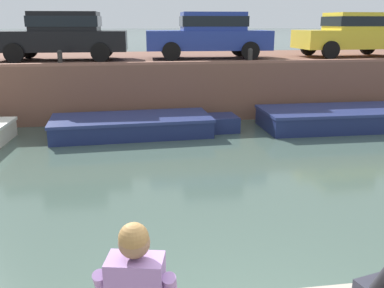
{
  "coord_description": "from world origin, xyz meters",
  "views": [
    {
      "loc": [
        -0.92,
        -2.94,
        2.97
      ],
      "look_at": [
        0.04,
        3.44,
        1.12
      ],
      "focal_mm": 40.0,
      "sensor_mm": 36.0,
      "label": 1
    }
  ],
  "objects_px": {
    "boat_moored_central_navy": "(139,125)",
    "car_left_inner_black": "(63,34)",
    "car_right_inner_yellow": "(353,33)",
    "mooring_bollard_mid": "(60,57)",
    "car_centre_blue": "(210,33)",
    "mooring_bollard_east": "(250,55)",
    "boat_moored_east_navy": "(352,118)"
  },
  "relations": [
    {
      "from": "boat_moored_east_navy",
      "to": "mooring_bollard_mid",
      "type": "bearing_deg",
      "value": 168.69
    },
    {
      "from": "car_centre_blue",
      "to": "mooring_bollard_east",
      "type": "height_order",
      "value": "car_centre_blue"
    },
    {
      "from": "mooring_bollard_mid",
      "to": "car_left_inner_black",
      "type": "bearing_deg",
      "value": 93.35
    },
    {
      "from": "boat_moored_central_navy",
      "to": "mooring_bollard_east",
      "type": "bearing_deg",
      "value": 24.35
    },
    {
      "from": "car_right_inner_yellow",
      "to": "mooring_bollard_mid",
      "type": "bearing_deg",
      "value": -169.46
    },
    {
      "from": "boat_moored_central_navy",
      "to": "car_centre_blue",
      "type": "bearing_deg",
      "value": 53.25
    },
    {
      "from": "boat_moored_east_navy",
      "to": "car_left_inner_black",
      "type": "height_order",
      "value": "car_left_inner_black"
    },
    {
      "from": "boat_moored_east_navy",
      "to": "mooring_bollard_mid",
      "type": "height_order",
      "value": "mooring_bollard_mid"
    },
    {
      "from": "boat_moored_east_navy",
      "to": "car_left_inner_black",
      "type": "xyz_separation_m",
      "value": [
        -8.45,
        3.53,
        2.32
      ]
    },
    {
      "from": "boat_moored_central_navy",
      "to": "car_left_inner_black",
      "type": "relative_size",
      "value": 1.2
    },
    {
      "from": "boat_moored_central_navy",
      "to": "car_left_inner_black",
      "type": "height_order",
      "value": "car_left_inner_black"
    },
    {
      "from": "car_right_inner_yellow",
      "to": "mooring_bollard_mid",
      "type": "height_order",
      "value": "car_right_inner_yellow"
    },
    {
      "from": "car_centre_blue",
      "to": "boat_moored_central_navy",
      "type": "bearing_deg",
      "value": -126.75
    },
    {
      "from": "boat_moored_east_navy",
      "to": "car_right_inner_yellow",
      "type": "xyz_separation_m",
      "value": [
        1.72,
        3.54,
        2.31
      ]
    },
    {
      "from": "car_left_inner_black",
      "to": "car_right_inner_yellow",
      "type": "distance_m",
      "value": 10.16
    },
    {
      "from": "car_left_inner_black",
      "to": "car_right_inner_yellow",
      "type": "bearing_deg",
      "value": 0.02
    },
    {
      "from": "boat_moored_central_navy",
      "to": "car_right_inner_yellow",
      "type": "xyz_separation_m",
      "value": [
        7.87,
        3.46,
        2.34
      ]
    },
    {
      "from": "car_left_inner_black",
      "to": "mooring_bollard_mid",
      "type": "distance_m",
      "value": 1.97
    },
    {
      "from": "boat_moored_central_navy",
      "to": "mooring_bollard_east",
      "type": "height_order",
      "value": "mooring_bollard_east"
    },
    {
      "from": "boat_moored_central_navy",
      "to": "car_right_inner_yellow",
      "type": "height_order",
      "value": "car_right_inner_yellow"
    },
    {
      "from": "car_right_inner_yellow",
      "to": "mooring_bollard_mid",
      "type": "distance_m",
      "value": 10.24
    },
    {
      "from": "car_right_inner_yellow",
      "to": "boat_moored_central_navy",
      "type": "bearing_deg",
      "value": -156.28
    },
    {
      "from": "car_centre_blue",
      "to": "mooring_bollard_mid",
      "type": "bearing_deg",
      "value": -158.6
    },
    {
      "from": "mooring_bollard_mid",
      "to": "car_right_inner_yellow",
      "type": "bearing_deg",
      "value": 10.54
    },
    {
      "from": "car_left_inner_black",
      "to": "car_centre_blue",
      "type": "relative_size",
      "value": 1.0
    },
    {
      "from": "mooring_bollard_mid",
      "to": "mooring_bollard_east",
      "type": "xyz_separation_m",
      "value": [
        5.69,
        0.0,
        0.0
      ]
    },
    {
      "from": "car_right_inner_yellow",
      "to": "mooring_bollard_east",
      "type": "relative_size",
      "value": 9.01
    },
    {
      "from": "boat_moored_east_navy",
      "to": "mooring_bollard_east",
      "type": "distance_m",
      "value": 3.56
    },
    {
      "from": "boat_moored_central_navy",
      "to": "mooring_bollard_east",
      "type": "xyz_separation_m",
      "value": [
        3.51,
        1.59,
        1.74
      ]
    },
    {
      "from": "boat_moored_east_navy",
      "to": "car_right_inner_yellow",
      "type": "distance_m",
      "value": 4.56
    },
    {
      "from": "boat_moored_east_navy",
      "to": "car_left_inner_black",
      "type": "relative_size",
      "value": 1.35
    },
    {
      "from": "boat_moored_east_navy",
      "to": "car_centre_blue",
      "type": "bearing_deg",
      "value": 135.36
    }
  ]
}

